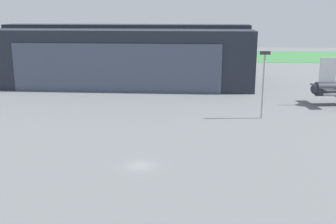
{
  "coord_description": "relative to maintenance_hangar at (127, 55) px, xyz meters",
  "views": [
    {
      "loc": [
        9.44,
        -63.48,
        25.43
      ],
      "look_at": [
        3.2,
        20.35,
        4.18
      ],
      "focal_mm": 43.79,
      "sensor_mm": 36.0,
      "label": 1
    }
  ],
  "objects": [
    {
      "name": "ground_plane",
      "position": [
        15.97,
        -80.74,
        -9.61
      ],
      "size": [
        440.0,
        440.0,
        0.0
      ],
      "primitive_type": "plane",
      "color": "slate"
    },
    {
      "name": "grass_field_strip",
      "position": [
        15.97,
        85.58,
        -9.57
      ],
      "size": [
        440.0,
        56.0,
        0.08
      ],
      "primitive_type": "cube",
      "color": "#3B7941",
      "rests_on": "ground_plane"
    },
    {
      "name": "maintenance_hangar",
      "position": [
        0.0,
        0.0,
        0.0
      ],
      "size": [
        85.56,
        40.48,
        20.13
      ],
      "color": "#232833",
      "rests_on": "ground_plane"
    },
    {
      "name": "apron_light_mast",
      "position": [
        40.7,
        -48.19,
        -0.06
      ],
      "size": [
        2.4,
        0.5,
        15.97
      ],
      "color": "#99999E",
      "rests_on": "ground_plane"
    }
  ]
}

